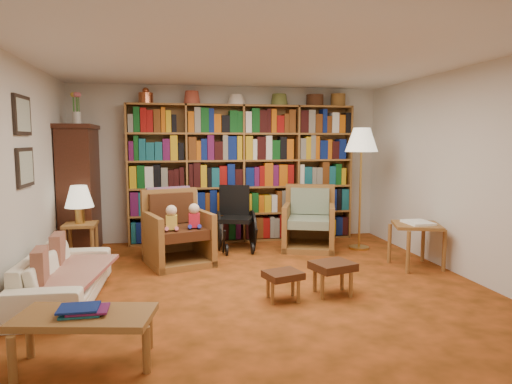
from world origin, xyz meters
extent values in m
plane|color=#B94E1C|center=(0.00, 0.00, 0.00)|extent=(5.00, 5.00, 0.00)
plane|color=silver|center=(0.00, 0.00, 2.50)|extent=(5.00, 5.00, 0.00)
plane|color=silver|center=(0.00, 2.50, 1.25)|extent=(5.00, 0.00, 5.00)
plane|color=silver|center=(0.00, -2.50, 1.25)|extent=(5.00, 0.00, 5.00)
plane|color=silver|center=(-2.50, 0.00, 1.25)|extent=(0.00, 5.00, 5.00)
plane|color=silver|center=(2.50, 0.00, 1.25)|extent=(0.00, 5.00, 5.00)
cube|color=olive|center=(0.20, 2.34, 1.10)|extent=(3.60, 0.30, 2.20)
cube|color=#3E1910|center=(-2.25, 2.00, 0.90)|extent=(0.45, 0.90, 1.80)
cube|color=#3E1910|center=(-2.25, 2.00, 1.83)|extent=(0.50, 0.95, 0.06)
cylinder|color=silver|center=(-2.25, 2.00, 1.95)|extent=(0.12, 0.12, 0.18)
cube|color=black|center=(-2.48, 0.30, 1.90)|extent=(0.03, 0.52, 0.42)
cube|color=gray|center=(-2.46, 0.30, 1.90)|extent=(0.01, 0.44, 0.34)
cube|color=black|center=(-2.48, 0.30, 1.35)|extent=(0.03, 0.52, 0.42)
cube|color=gray|center=(-2.46, 0.30, 1.35)|extent=(0.01, 0.44, 0.34)
imported|color=white|center=(-2.05, -0.10, 0.25)|extent=(1.72, 0.72, 0.50)
cube|color=beige|center=(-2.00, -0.10, 0.30)|extent=(0.87, 1.37, 0.04)
cube|color=maroon|center=(-2.18, 0.25, 0.45)|extent=(0.13, 0.36, 0.35)
cube|color=maroon|center=(-2.18, -0.45, 0.45)|extent=(0.15, 0.36, 0.35)
cube|color=olive|center=(-2.15, 1.38, 0.52)|extent=(0.42, 0.42, 0.04)
cylinder|color=olive|center=(-2.32, 1.21, 0.25)|extent=(0.05, 0.05, 0.50)
cylinder|color=olive|center=(-1.98, 1.21, 0.25)|extent=(0.05, 0.05, 0.50)
cylinder|color=olive|center=(-2.32, 1.55, 0.25)|extent=(0.05, 0.05, 0.50)
cylinder|color=olive|center=(-1.98, 1.55, 0.25)|extent=(0.05, 0.05, 0.50)
cylinder|color=#B88A3B|center=(-2.15, 1.38, 0.64)|extent=(0.12, 0.12, 0.21)
cone|color=beige|center=(-2.15, 1.38, 0.90)|extent=(0.37, 0.37, 0.29)
cube|color=olive|center=(-0.87, 1.06, 0.04)|extent=(0.99, 1.01, 0.09)
cube|color=olive|center=(-1.22, 1.06, 0.35)|extent=(0.32, 0.80, 0.69)
cube|color=olive|center=(-0.51, 1.06, 0.35)|extent=(0.32, 0.80, 0.69)
cube|color=olive|center=(-0.87, 1.42, 0.49)|extent=(0.77, 0.32, 0.97)
cube|color=#482213|center=(-0.87, 1.03, 0.43)|extent=(0.78, 0.83, 0.13)
cube|color=#482213|center=(-0.87, 1.35, 0.71)|extent=(0.61, 0.29, 0.41)
cube|color=#CA366E|center=(-0.87, 1.46, 0.78)|extent=(0.60, 0.25, 0.43)
cube|color=olive|center=(1.08, 1.55, 0.04)|extent=(0.98, 1.00, 0.08)
cube|color=olive|center=(0.74, 1.55, 0.34)|extent=(0.33, 0.77, 0.68)
cube|color=olive|center=(1.43, 1.55, 0.34)|extent=(0.33, 0.77, 0.68)
cube|color=olive|center=(1.08, 1.91, 0.48)|extent=(0.75, 0.33, 0.95)
cube|color=gray|center=(1.08, 1.52, 0.42)|extent=(0.78, 0.83, 0.13)
cube|color=gray|center=(1.08, 1.83, 0.70)|extent=(0.59, 0.30, 0.40)
cube|color=black|center=(0.00, 1.70, 0.47)|extent=(0.60, 0.60, 0.06)
cube|color=black|center=(0.00, 1.92, 0.72)|extent=(0.46, 0.21, 0.47)
cylinder|color=black|center=(-0.26, 1.80, 0.29)|extent=(0.03, 0.58, 0.58)
cylinder|color=black|center=(0.26, 1.80, 0.29)|extent=(0.03, 0.58, 0.58)
cylinder|color=black|center=(-0.18, 1.41, 0.08)|extent=(0.03, 0.17, 0.17)
cylinder|color=black|center=(0.19, 1.41, 0.08)|extent=(0.03, 0.17, 0.17)
cylinder|color=#B88A3B|center=(1.84, 1.43, 0.02)|extent=(0.31, 0.31, 0.03)
cylinder|color=#B88A3B|center=(1.84, 1.43, 0.77)|extent=(0.03, 0.03, 1.54)
cone|color=beige|center=(1.84, 1.43, 1.65)|extent=(0.48, 0.48, 0.35)
cube|color=olive|center=(2.15, 0.35, 0.55)|extent=(0.72, 0.72, 0.04)
cylinder|color=olive|center=(1.91, 0.10, 0.27)|extent=(0.05, 0.05, 0.53)
cylinder|color=olive|center=(2.39, 0.10, 0.27)|extent=(0.05, 0.05, 0.53)
cylinder|color=olive|center=(1.91, 0.59, 0.27)|extent=(0.05, 0.05, 0.53)
cylinder|color=olive|center=(2.39, 0.59, 0.27)|extent=(0.05, 0.05, 0.53)
cube|color=white|center=(2.15, 0.35, 0.59)|extent=(0.41, 0.46, 0.03)
cube|color=#482213|center=(0.16, -0.54, 0.27)|extent=(0.43, 0.39, 0.07)
cylinder|color=olive|center=(0.03, -0.64, 0.12)|extent=(0.04, 0.04, 0.23)
cylinder|color=olive|center=(0.29, -0.64, 0.12)|extent=(0.04, 0.04, 0.23)
cylinder|color=olive|center=(0.03, -0.43, 0.12)|extent=(0.04, 0.04, 0.23)
cylinder|color=olive|center=(0.29, -0.43, 0.12)|extent=(0.04, 0.04, 0.23)
cube|color=#482213|center=(0.72, -0.46, 0.31)|extent=(0.50, 0.46, 0.08)
cylinder|color=olive|center=(0.56, -0.59, 0.14)|extent=(0.04, 0.04, 0.27)
cylinder|color=olive|center=(0.88, -0.59, 0.14)|extent=(0.04, 0.04, 0.27)
cylinder|color=olive|center=(0.56, -0.34, 0.14)|extent=(0.04, 0.04, 0.27)
cylinder|color=olive|center=(0.88, -0.34, 0.14)|extent=(0.04, 0.04, 0.27)
cube|color=olive|center=(-1.58, -1.59, 0.36)|extent=(1.04, 0.66, 0.05)
cylinder|color=olive|center=(-2.02, -1.78, 0.17)|extent=(0.06, 0.06, 0.34)
cylinder|color=olive|center=(-1.14, -1.78, 0.17)|extent=(0.06, 0.06, 0.34)
cylinder|color=olive|center=(-2.02, -1.39, 0.17)|extent=(0.06, 0.06, 0.34)
cylinder|color=olive|center=(-1.14, -1.39, 0.17)|extent=(0.06, 0.06, 0.34)
cube|color=brown|center=(-1.58, -1.59, 0.42)|extent=(0.32, 0.27, 0.05)
camera|label=1|loc=(-0.95, -4.94, 1.64)|focal=32.00mm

